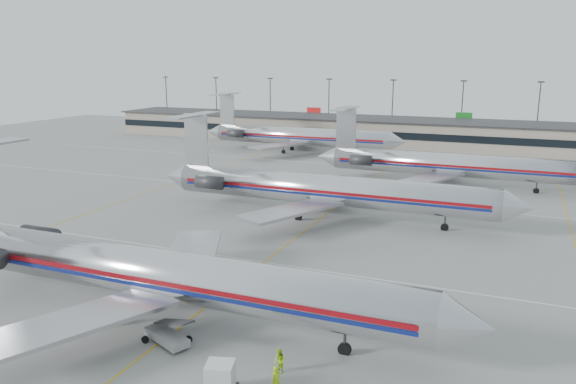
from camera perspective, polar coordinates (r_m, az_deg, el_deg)
The scene contains 13 objects.
ground at distance 49.78m, azimuth -7.42°, elevation -10.82°, with size 260.00×260.00×0.00m, color gray.
apron_markings at distance 57.99m, azimuth -2.49°, elevation -7.15°, with size 160.00×0.15×0.02m, color silver.
terminal at distance 140.17m, azimuth 12.87°, elevation 5.92°, with size 162.00×17.00×6.25m.
light_mast_row at distance 153.42m, azimuth 13.88°, elevation 8.51°, with size 163.60×0.40×15.28m.
jet_foreground at distance 46.36m, azimuth -13.59°, elevation -7.88°, with size 49.92×29.39×13.07m.
jet_second_row at distance 73.52m, azimuth 3.36°, elevation 0.31°, with size 49.89×29.38×13.06m.
jet_third_row at distance 95.49m, azimuth 15.56°, elevation 2.74°, with size 45.53×28.01×12.45m.
jet_back_row at distance 125.82m, azimuth 0.88°, elevation 5.72°, with size 47.28×29.08×12.93m.
uld_container at distance 36.60m, azimuth -6.91°, elevation -18.35°, with size 2.43×2.20×2.15m.
belt_loader at distance 43.12m, azimuth -12.12°, elevation -14.00°, with size 4.91×3.00×2.53m.
ramp_worker_near at distance 36.60m, azimuth -1.22°, elevation -18.57°, with size 0.67×0.44×1.83m, color #9BC812.
ramp_worker_far at distance 38.70m, azimuth -0.87°, elevation -16.80°, with size 0.80×0.63×1.66m, color #9DDF15.
cone_left at distance 47.56m, azimuth -25.84°, elevation -12.96°, with size 0.39×0.39×0.54m, color #FA3408.
Camera 1 is at (23.03, -39.24, 20.20)m, focal length 35.00 mm.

